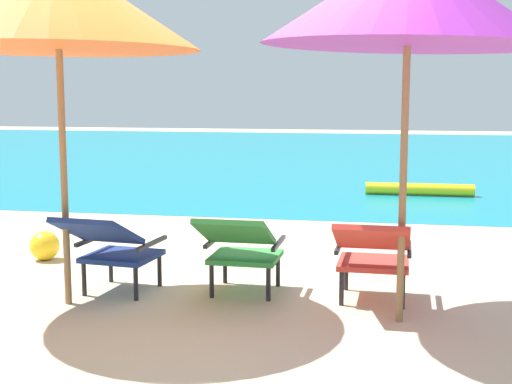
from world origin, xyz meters
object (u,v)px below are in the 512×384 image
object	(u,v)px
beach_umbrella_left	(57,3)
beach_ball	(45,246)
swim_buoy	(419,189)
lounge_chair_right	(373,252)
lounge_chair_left	(111,245)
lounge_chair_center	(241,246)

from	to	relation	value
beach_umbrella_left	beach_ball	xyz separation A→B (m)	(-0.82, 1.25, -2.04)
swim_buoy	beach_umbrella_left	size ratio (longest dim) A/B	0.61
swim_buoy	lounge_chair_right	distance (m)	5.79
swim_buoy	beach_ball	world-z (taller)	beach_ball
beach_umbrella_left	beach_ball	distance (m)	2.53
beach_ball	beach_umbrella_left	bearing A→B (deg)	-56.55
swim_buoy	beach_ball	bearing A→B (deg)	-126.32
lounge_chair_left	beach_umbrella_left	xyz separation A→B (m)	(-0.25, -0.23, 1.77)
lounge_chair_left	lounge_chair_center	distance (m)	0.99
swim_buoy	lounge_chair_left	distance (m)	6.41
swim_buoy	lounge_chair_left	bearing A→B (deg)	-113.06
swim_buoy	beach_umbrella_left	world-z (taller)	beach_umbrella_left
lounge_chair_right	beach_ball	xyz separation A→B (m)	(-3.04, 0.88, -0.27)
lounge_chair_right	swim_buoy	bearing A→B (deg)	84.57
lounge_chair_left	lounge_chair_right	xyz separation A→B (m)	(1.96, 0.14, 0.00)
swim_buoy	beach_umbrella_left	xyz separation A→B (m)	(-2.76, -6.12, 2.08)
swim_buoy	lounge_chair_center	xyz separation A→B (m)	(-1.53, -5.74, 0.31)
beach_ball	lounge_chair_right	bearing A→B (deg)	-16.17
lounge_chair_center	beach_ball	size ratio (longest dim) A/B	3.23
swim_buoy	beach_umbrella_left	bearing A→B (deg)	-114.27
lounge_chair_left	lounge_chair_right	bearing A→B (deg)	4.01
beach_umbrella_left	lounge_chair_center	bearing A→B (deg)	17.36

